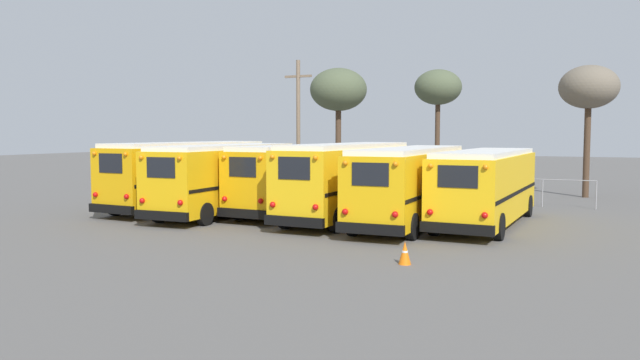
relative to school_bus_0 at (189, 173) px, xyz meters
name	(u,v)px	position (x,y,z in m)	size (l,w,h in m)	color
ground_plane	(322,216)	(7.23, 0.08, -1.78)	(160.00, 160.00, 0.00)	#5B5956
school_bus_0	(189,173)	(0.00, 0.00, 0.00)	(3.05, 10.47, 3.29)	#E5A00C
school_bus_1	(227,177)	(2.89, -1.04, -0.04)	(2.76, 9.96, 3.20)	#EAAA0F
school_bus_2	(300,176)	(5.78, 0.78, -0.06)	(2.82, 9.79, 3.18)	#E5A00C
school_bus_3	(348,178)	(8.67, -0.38, 0.01)	(2.69, 10.03, 3.29)	yellow
school_bus_4	(411,183)	(11.56, -0.61, -0.07)	(2.61, 10.43, 3.15)	#EAAA0F
school_bus_5	(486,185)	(14.45, 0.28, -0.12)	(2.84, 9.73, 3.05)	yellow
utility_pole	(298,124)	(1.55, 9.04, 2.52)	(1.80, 0.25, 8.18)	#75604C
bare_tree_0	(589,88)	(17.81, 13.88, 4.52)	(3.32, 3.32, 7.63)	#473323
bare_tree_1	(338,91)	(1.50, 15.48, 4.95)	(4.02, 4.02, 8.31)	#473323
bare_tree_2	(438,89)	(7.64, 19.46, 5.17)	(3.40, 3.40, 8.32)	#473323
fence_line	(379,182)	(7.23, 7.90, -0.78)	(22.51, 0.06, 1.42)	#939399
traffic_cone	(405,253)	(13.67, -8.40, -1.44)	(0.36, 0.36, 0.67)	orange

